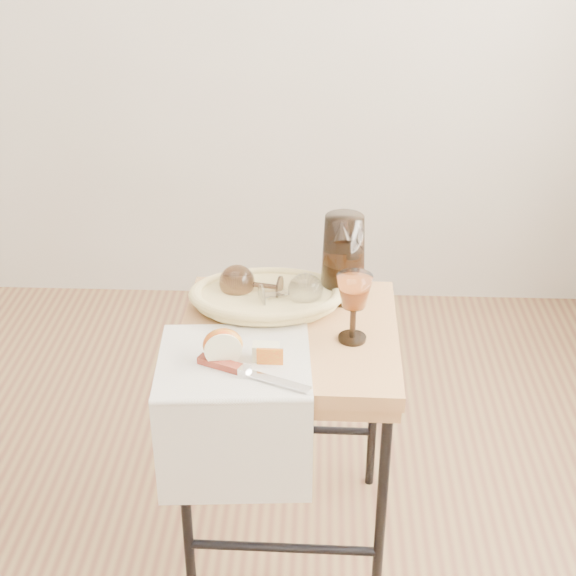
# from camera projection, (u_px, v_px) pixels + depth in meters

# --- Properties ---
(side_table) EXTENTS (0.50, 0.50, 0.63)m
(side_table) POSITION_uv_depth(u_px,v_px,m) (288.00, 440.00, 2.03)
(side_table) COLOR brown
(side_table) RESTS_ON floor
(tea_towel) EXTENTS (0.35, 0.31, 0.01)m
(tea_towel) POSITION_uv_depth(u_px,v_px,m) (234.00, 360.00, 1.76)
(tea_towel) COLOR white
(tea_towel) RESTS_ON side_table
(bread_basket) EXTENTS (0.34, 0.24, 0.05)m
(bread_basket) POSITION_uv_depth(u_px,v_px,m) (267.00, 299.00, 1.96)
(bread_basket) COLOR tan
(bread_basket) RESTS_ON side_table
(goblet_lying_a) EXTENTS (0.15, 0.11, 0.09)m
(goblet_lying_a) POSITION_uv_depth(u_px,v_px,m) (255.00, 285.00, 1.95)
(goblet_lying_a) COLOR brown
(goblet_lying_a) RESTS_ON bread_basket
(goblet_lying_b) EXTENTS (0.15, 0.12, 0.08)m
(goblet_lying_b) POSITION_uv_depth(u_px,v_px,m) (287.00, 293.00, 1.92)
(goblet_lying_b) COLOR white
(goblet_lying_b) RESTS_ON bread_basket
(pitcher) EXTENTS (0.18, 0.25, 0.25)m
(pitcher) POSITION_uv_depth(u_px,v_px,m) (343.00, 258.00, 1.96)
(pitcher) COLOR black
(pitcher) RESTS_ON side_table
(wine_goblet) EXTENTS (0.10, 0.10, 0.16)m
(wine_goblet) POSITION_uv_depth(u_px,v_px,m) (354.00, 308.00, 1.80)
(wine_goblet) COLOR white
(wine_goblet) RESTS_ON side_table
(apple_half) EXTENTS (0.09, 0.06, 0.08)m
(apple_half) POSITION_uv_depth(u_px,v_px,m) (223.00, 345.00, 1.74)
(apple_half) COLOR red
(apple_half) RESTS_ON tea_towel
(apple_wedge) EXTENTS (0.06, 0.03, 0.04)m
(apple_wedge) POSITION_uv_depth(u_px,v_px,m) (266.00, 352.00, 1.75)
(apple_wedge) COLOR #F8F3C1
(apple_wedge) RESTS_ON tea_towel
(table_knife) EXTENTS (0.24, 0.12, 0.02)m
(table_knife) POSITION_uv_depth(u_px,v_px,m) (248.00, 371.00, 1.70)
(table_knife) COLOR silver
(table_knife) RESTS_ON tea_towel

